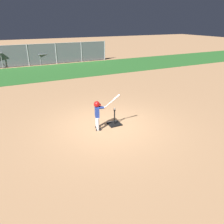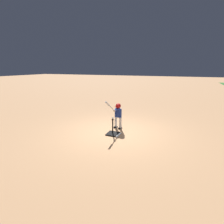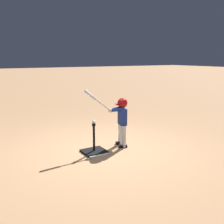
{
  "view_description": "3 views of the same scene",
  "coord_description": "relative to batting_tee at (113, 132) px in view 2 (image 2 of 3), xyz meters",
  "views": [
    {
      "loc": [
        -3.22,
        -6.87,
        3.79
      ],
      "look_at": [
        0.02,
        -0.26,
        0.68
      ],
      "focal_mm": 35.0,
      "sensor_mm": 36.0,
      "label": 1
    },
    {
      "loc": [
        6.28,
        2.45,
        2.61
      ],
      "look_at": [
        -0.3,
        -0.26,
        0.75
      ],
      "focal_mm": 28.0,
      "sensor_mm": 36.0,
      "label": 2
    },
    {
      "loc": [
        2.63,
        4.75,
        1.99
      ],
      "look_at": [
        -0.28,
        -0.16,
        0.79
      ],
      "focal_mm": 42.0,
      "sensor_mm": 36.0,
      "label": 3
    }
  ],
  "objects": [
    {
      "name": "batting_tee",
      "position": [
        0.0,
        0.0,
        0.0
      ],
      "size": [
        0.49,
        0.44,
        0.63
      ],
      "color": "black",
      "rests_on": "ground_plane"
    },
    {
      "name": "baseball",
      "position": [
        0.0,
        0.0,
        0.6
      ],
      "size": [
        0.07,
        0.07,
        0.07
      ],
      "primitive_type": "sphere",
      "color": "white",
      "rests_on": "batting_tee"
    },
    {
      "name": "batter_child",
      "position": [
        -0.71,
        -0.06,
        0.64
      ],
      "size": [
        0.95,
        0.43,
        1.32
      ],
      "color": "silver",
      "rests_on": "ground_plane"
    },
    {
      "name": "home_plate",
      "position": [
        -0.01,
        0.07,
        -0.06
      ],
      "size": [
        0.45,
        0.45,
        0.02
      ],
      "primitive_type": "cube",
      "rotation": [
        0.0,
        0.0,
        -0.03
      ],
      "color": "white",
      "rests_on": "ground_plane"
    },
    {
      "name": "ground_plane",
      "position": [
        -0.25,
        -0.0,
        -0.07
      ],
      "size": [
        90.0,
        90.0,
        0.0
      ],
      "primitive_type": "plane",
      "color": "#AD7F56"
    }
  ]
}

